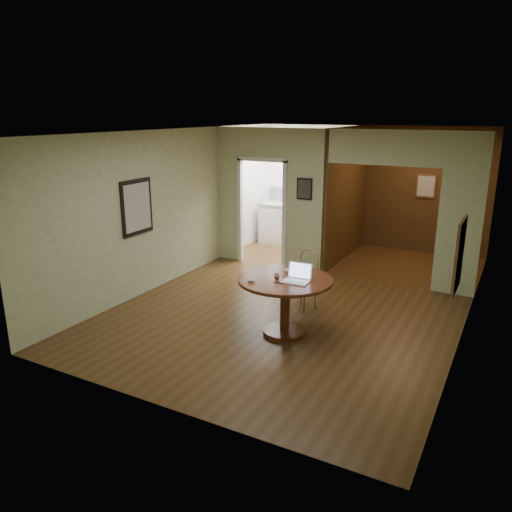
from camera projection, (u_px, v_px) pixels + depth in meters
The scene contains 11 objects.
floor at pixel (273, 322), 7.35m from camera, with size 5.00×5.00×0.00m, color #472F14.
room_shell at pixel (322, 201), 9.82m from camera, with size 5.20×7.50×5.00m.
dining_table at pixel (285, 293), 6.84m from camera, with size 1.30×1.30×0.81m.
chair at pixel (305, 276), 7.74m from camera, with size 0.49×0.49×0.95m.
open_laptop at pixel (298, 276), 6.65m from camera, with size 0.35×0.30×0.24m.
closed_laptop at pixel (298, 272), 7.02m from camera, with size 0.35×0.22×0.03m, color silver.
mouse at pixel (251, 280), 6.63m from camera, with size 0.11×0.06×0.05m, color white.
wine_glass at pixel (277, 276), 6.73m from camera, with size 0.08×0.08×0.09m, color white, non-canonical shape.
pen at pixel (279, 283), 6.58m from camera, with size 0.01×0.01×0.15m, color navy.
kitchen_cabinet at pixel (302, 226), 11.38m from camera, with size 2.06×0.60×0.94m.
grocery_bag at pixel (326, 202), 10.96m from camera, with size 0.26×0.23×0.26m, color beige.
Camera 1 is at (3.00, -6.08, 3.01)m, focal length 35.00 mm.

